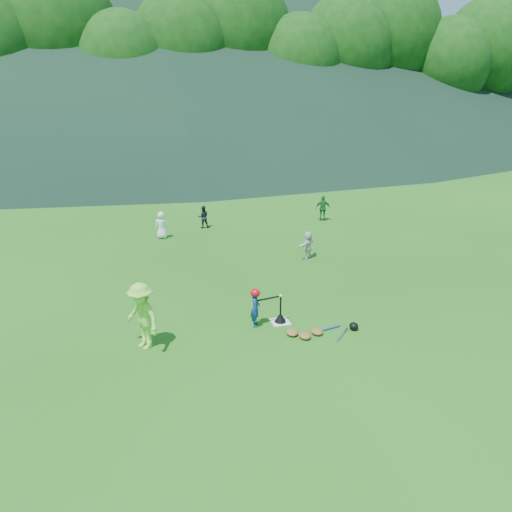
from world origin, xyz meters
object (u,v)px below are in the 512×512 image
(fielder_c, at_px, (323,208))
(fielder_d, at_px, (308,245))
(home_plate, at_px, (280,322))
(batting_tee, at_px, (280,318))
(batter_child, at_px, (255,308))
(equipment_pile, at_px, (317,332))
(fielder_a, at_px, (161,225))
(fielder_b, at_px, (203,217))
(adult_coach, at_px, (142,316))

(fielder_c, relative_size, fielder_d, 1.15)
(home_plate, xyz_separation_m, batting_tee, (0.00, 0.00, 0.12))
(batter_child, bearing_deg, batting_tee, -74.77)
(batter_child, relative_size, equipment_pile, 0.54)
(home_plate, relative_size, fielder_d, 0.48)
(home_plate, xyz_separation_m, batter_child, (-0.66, -0.01, 0.48))
(fielder_a, distance_m, fielder_b, 2.00)
(adult_coach, bearing_deg, equipment_pile, 50.91)
(home_plate, bearing_deg, adult_coach, -173.11)
(fielder_a, relative_size, equipment_pile, 0.57)
(adult_coach, distance_m, equipment_pile, 4.15)
(fielder_c, relative_size, equipment_pile, 0.61)
(fielder_c, bearing_deg, batter_child, 75.81)
(fielder_b, bearing_deg, batting_tee, 95.00)
(home_plate, height_order, adult_coach, adult_coach)
(fielder_b, xyz_separation_m, equipment_pile, (1.32, -9.51, -0.39))
(home_plate, bearing_deg, fielder_c, 62.32)
(adult_coach, bearing_deg, fielder_d, 96.17)
(fielder_c, distance_m, equipment_pile, 10.07)
(batter_child, bearing_deg, fielder_c, -17.03)
(batter_child, relative_size, fielder_c, 0.89)
(fielder_c, xyz_separation_m, fielder_d, (-2.21, -4.25, -0.07))
(equipment_pile, bearing_deg, batter_child, 149.42)
(batter_child, relative_size, fielder_d, 1.03)
(fielder_d, relative_size, batting_tee, 1.39)
(batter_child, distance_m, adult_coach, 2.77)
(fielder_a, xyz_separation_m, batting_tee, (2.38, -7.72, -0.39))
(fielder_b, height_order, fielder_d, fielder_d)
(home_plate, xyz_separation_m, fielder_c, (4.47, 8.52, 0.54))
(fielder_a, bearing_deg, batter_child, 111.76)
(adult_coach, distance_m, fielder_a, 8.19)
(fielder_a, xyz_separation_m, fielder_c, (6.85, 0.80, 0.03))
(home_plate, relative_size, adult_coach, 0.28)
(adult_coach, distance_m, fielder_b, 9.52)
(equipment_pile, bearing_deg, fielder_d, 72.74)
(fielder_a, distance_m, fielder_d, 5.78)
(home_plate, height_order, equipment_pile, equipment_pile)
(batting_tee, bearing_deg, fielder_a, 107.15)
(fielder_c, bearing_deg, home_plate, 79.12)
(fielder_d, xyz_separation_m, batting_tee, (-2.26, -4.27, -0.34))
(home_plate, xyz_separation_m, fielder_a, (-2.38, 7.72, 0.51))
(fielder_a, height_order, batting_tee, fielder_a)
(batter_child, xyz_separation_m, fielder_b, (0.02, 8.72, -0.03))
(batter_child, xyz_separation_m, fielder_c, (5.12, 8.53, 0.06))
(adult_coach, xyz_separation_m, fielder_a, (1.00, 8.12, -0.27))
(fielder_a, height_order, fielder_c, fielder_c)
(fielder_a, bearing_deg, equipment_pile, 118.96)
(batting_tee, xyz_separation_m, equipment_pile, (0.68, -0.81, -0.06))
(fielder_d, height_order, batting_tee, fielder_d)
(fielder_c, bearing_deg, fielder_a, 23.47)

